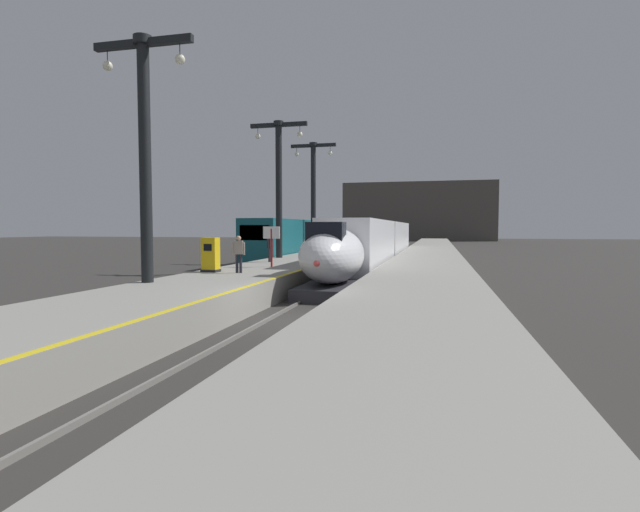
{
  "coord_description": "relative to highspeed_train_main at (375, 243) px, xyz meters",
  "views": [
    {
      "loc": [
        4.69,
        -15.03,
        3.1
      ],
      "look_at": [
        -0.58,
        6.55,
        1.8
      ],
      "focal_mm": 27.12,
      "sensor_mm": 36.0,
      "label": 1
    }
  ],
  "objects": [
    {
      "name": "station_column_far",
      "position": [
        -5.9,
        4.01,
        4.76
      ],
      "size": [
        4.0,
        0.68,
        9.41
      ],
      "color": "black",
      "rests_on": "platform_left"
    },
    {
      "name": "station_column_mid",
      "position": [
        -5.9,
        -5.37,
        4.68
      ],
      "size": [
        4.0,
        0.68,
        9.26
      ],
      "color": "black",
      "rests_on": "platform_left"
    },
    {
      "name": "ground_plane",
      "position": [
        0.0,
        -21.86,
        -1.93
      ],
      "size": [
        260.0,
        260.0,
        0.0
      ],
      "primitive_type": "plane",
      "color": "#33302D"
    },
    {
      "name": "regional_train_adjacent",
      "position": [
        -8.1,
        13.78,
        0.2
      ],
      "size": [
        2.85,
        36.6,
        3.8
      ],
      "color": "#145660",
      "rests_on": "ground"
    },
    {
      "name": "rail_secondary_right",
      "position": [
        -7.35,
        5.64,
        -1.87
      ],
      "size": [
        0.08,
        110.0,
        0.12
      ],
      "primitive_type": "cube",
      "color": "slate",
      "rests_on": "ground"
    },
    {
      "name": "rail_secondary_left",
      "position": [
        -8.85,
        5.64,
        -1.87
      ],
      "size": [
        0.08,
        110.0,
        0.12
      ],
      "primitive_type": "cube",
      "color": "slate",
      "rests_on": "ground"
    },
    {
      "name": "passenger_mid_platform",
      "position": [
        -4.09,
        -16.52,
        0.11
      ],
      "size": [
        0.56,
        0.29,
        1.69
      ],
      "color": "#23232D",
      "rests_on": "platform_left"
    },
    {
      "name": "passenger_near_edge",
      "position": [
        -5.1,
        -9.49,
        0.11
      ],
      "size": [
        0.28,
        0.56,
        1.69
      ],
      "color": "#23232D",
      "rests_on": "platform_left"
    },
    {
      "name": "terminus_back_wall",
      "position": [
        0.0,
        80.14,
        5.07
      ],
      "size": [
        36.0,
        2.0,
        14.0
      ],
      "primitive_type": "cube",
      "color": "#4C4742",
      "rests_on": "ground"
    },
    {
      "name": "highspeed_train_main",
      "position": [
        0.0,
        0.0,
        0.0
      ],
      "size": [
        2.92,
        37.59,
        3.6
      ],
      "color": "silver",
      "rests_on": "ground"
    },
    {
      "name": "rolling_suitcase",
      "position": [
        -2.06,
        -8.95,
        -0.58
      ],
      "size": [
        0.4,
        0.22,
        0.98
      ],
      "color": "brown",
      "rests_on": "platform_left"
    },
    {
      "name": "platform_left_safety_stripe",
      "position": [
        -1.77,
        2.89,
        -0.88
      ],
      "size": [
        0.2,
        107.8,
        0.01
      ],
      "primitive_type": "cube",
      "color": "yellow",
      "rests_on": "platform_left"
    },
    {
      "name": "ticket_machine_yellow",
      "position": [
        -5.55,
        -16.38,
        -0.14
      ],
      "size": [
        0.76,
        0.62,
        1.6
      ],
      "color": "yellow",
      "rests_on": "platform_left"
    },
    {
      "name": "departure_info_board",
      "position": [
        -3.79,
        -12.91,
        0.63
      ],
      "size": [
        0.9,
        0.1,
        2.12
      ],
      "color": "maroon",
      "rests_on": "platform_left"
    },
    {
      "name": "rail_main_right",
      "position": [
        0.75,
        5.64,
        -1.87
      ],
      "size": [
        0.08,
        110.0,
        0.12
      ],
      "primitive_type": "cube",
      "color": "slate",
      "rests_on": "ground"
    },
    {
      "name": "platform_left",
      "position": [
        -4.05,
        2.89,
        -1.41
      ],
      "size": [
        4.8,
        110.0,
        1.05
      ],
      "primitive_type": "cube",
      "color": "gray",
      "rests_on": "ground"
    },
    {
      "name": "station_column_near",
      "position": [
        -5.9,
        -20.88,
        4.57
      ],
      "size": [
        4.0,
        0.68,
        9.05
      ],
      "color": "black",
      "rests_on": "platform_left"
    },
    {
      "name": "rail_main_left",
      "position": [
        -0.75,
        5.64,
        -1.87
      ],
      "size": [
        0.08,
        110.0,
        0.12
      ],
      "primitive_type": "cube",
      "color": "slate",
      "rests_on": "ground"
    },
    {
      "name": "platform_right",
      "position": [
        4.05,
        2.89,
        -1.41
      ],
      "size": [
        4.8,
        110.0,
        1.05
      ],
      "primitive_type": "cube",
      "color": "gray",
      "rests_on": "ground"
    }
  ]
}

